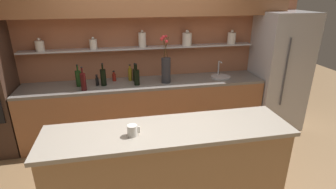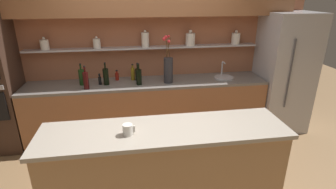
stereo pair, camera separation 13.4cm
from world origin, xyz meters
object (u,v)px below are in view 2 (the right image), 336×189
bottle_sauce_0 (117,76)px  bottle_wine_2 (106,76)px  flower_vase (168,69)px  bottle_wine_5 (139,77)px  bottle_wine_7 (138,74)px  bottle_wine_6 (82,77)px  bottle_wine_4 (86,80)px  sink_fixture (224,77)px  bottle_sauce_1 (100,80)px  bottle_oil_3 (133,74)px  coffee_mug (128,130)px  refrigerator (284,73)px

bottle_sauce_0 → bottle_wine_2: bottle_wine_2 is taller
flower_vase → bottle_wine_5: flower_vase is taller
bottle_wine_7 → bottle_wine_6: bearing=-174.9°
bottle_wine_4 → bottle_wine_5: 0.75m
sink_fixture → bottle_wine_2: (-1.85, -0.04, 0.11)m
bottle_wine_2 → bottle_wine_5: bearing=-8.0°
bottle_sauce_1 → bottle_wine_2: size_ratio=0.49×
bottle_oil_3 → sink_fixture: bearing=-4.9°
bottle_wine_7 → coffee_mug: (-0.17, -1.83, 0.05)m
flower_vase → bottle_sauce_1: bearing=176.4°
refrigerator → bottle_wine_4: 3.13m
bottle_sauce_1 → bottle_wine_7: bearing=9.8°
bottle_wine_2 → bottle_wine_6: size_ratio=1.04×
bottle_wine_4 → bottle_wine_7: bearing=20.0°
bottle_wine_4 → refrigerator: bearing=2.6°
bottle_sauce_0 → sink_fixture: bearing=-5.2°
bottle_wine_2 → bottle_wine_7: 0.49m
bottle_sauce_1 → bottle_oil_3: size_ratio=0.65×
bottle_wine_2 → bottle_wine_5: size_ratio=1.04×
refrigerator → coffee_mug: refrigerator is taller
bottle_sauce_1 → refrigerator: bearing=-0.6°
bottle_wine_4 → bottle_oil_3: bearing=25.1°
flower_vase → bottle_wine_4: (-1.19, -0.11, -0.09)m
bottle_wine_5 → bottle_wine_7: bottle_wine_5 is taller
bottle_sauce_0 → refrigerator: bearing=-4.3°
bottle_wine_4 → bottle_wine_7: 0.79m
refrigerator → bottle_sauce_1: size_ratio=11.64×
refrigerator → bottle_wine_7: 2.39m
coffee_mug → bottle_sauce_1: bearing=102.8°
bottle_wine_2 → bottle_oil_3: 0.43m
bottle_wine_7 → flower_vase: bearing=-19.6°
sink_fixture → bottle_oil_3: bottle_oil_3 is taller
refrigerator → bottle_wine_2: bearing=179.8°
bottle_wine_5 → bottle_wine_6: (-0.84, 0.11, 0.00)m
flower_vase → bottle_wine_5: bearing=-176.7°
bottle_sauce_1 → bottle_oil_3: (0.49, 0.14, 0.03)m
bottle_sauce_0 → bottle_wine_6: bearing=-163.6°
refrigerator → coffee_mug: 3.07m
flower_vase → coffee_mug: 1.78m
bottle_wine_2 → bottle_wine_7: (0.47, 0.12, -0.03)m
refrigerator → coffee_mug: bearing=-146.3°
bottle_sauce_1 → bottle_wine_6: bearing=174.7°
bottle_wine_5 → bottle_wine_7: 0.19m
bottle_wine_7 → bottle_wine_2: bearing=-165.9°
bottle_sauce_1 → bottle_wine_4: (-0.17, -0.17, 0.06)m
bottle_wine_2 → bottle_wine_4: bearing=-150.6°
bottle_sauce_0 → bottle_wine_6: size_ratio=0.49×
bottle_wine_6 → bottle_wine_7: bearing=5.1°
flower_vase → bottle_oil_3: flower_vase is taller
bottle_wine_5 → coffee_mug: bottle_wine_5 is taller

